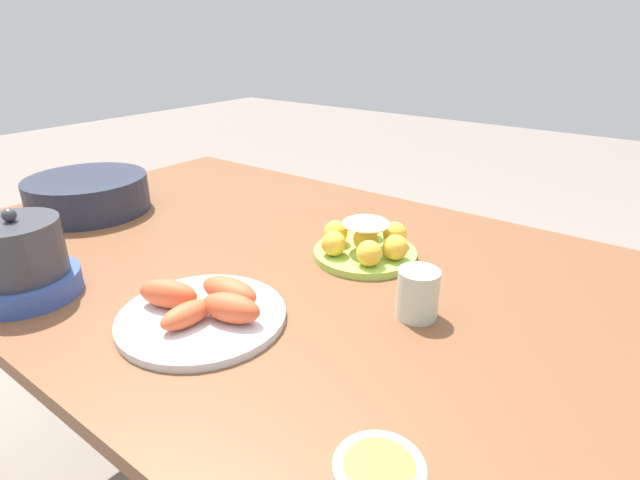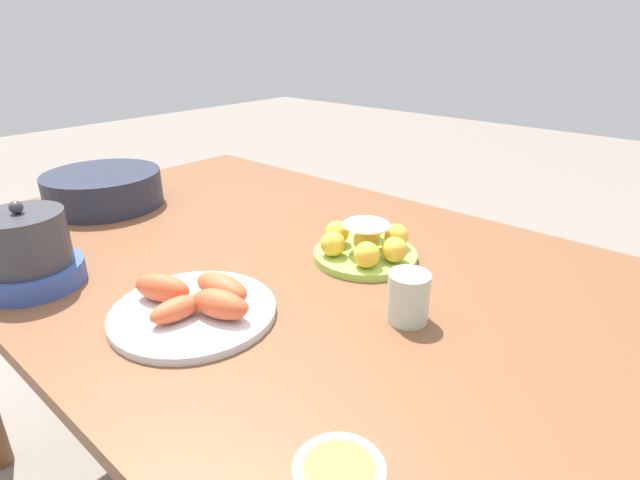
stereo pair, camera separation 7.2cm
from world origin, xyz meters
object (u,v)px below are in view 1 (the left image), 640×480
(sauce_bowl, at_px, (379,473))
(cup_near, at_px, (418,294))
(cake_plate, at_px, (366,243))
(seafood_platter, at_px, (204,309))
(warming_pot, at_px, (21,262))
(dining_table, at_px, (277,291))
(serving_bowl, at_px, (88,193))

(sauce_bowl, relative_size, cup_near, 1.16)
(cake_plate, bearing_deg, seafood_platter, 77.35)
(cup_near, bearing_deg, warming_pot, 31.17)
(dining_table, xyz_separation_m, sauce_bowl, (-0.47, 0.36, 0.10))
(cake_plate, relative_size, cup_near, 2.55)
(dining_table, relative_size, cup_near, 18.55)
(cake_plate, height_order, sauce_bowl, cake_plate)
(serving_bowl, relative_size, seafood_platter, 1.08)
(serving_bowl, bearing_deg, cup_near, -176.85)
(cake_plate, relative_size, sauce_bowl, 2.19)
(cake_plate, distance_m, seafood_platter, 0.38)
(cake_plate, xyz_separation_m, serving_bowl, (0.74, 0.20, 0.02))
(sauce_bowl, bearing_deg, cake_plate, -56.28)
(cake_plate, xyz_separation_m, sauce_bowl, (-0.32, 0.48, -0.02))
(dining_table, bearing_deg, seafood_platter, 105.26)
(cake_plate, relative_size, warming_pot, 1.19)
(warming_pot, bearing_deg, cup_near, -148.83)
(dining_table, relative_size, serving_bowl, 5.24)
(dining_table, height_order, warming_pot, warming_pot)
(dining_table, height_order, seafood_platter, seafood_platter)
(cake_plate, distance_m, cup_near, 0.24)
(cup_near, relative_size, warming_pot, 0.47)
(serving_bowl, relative_size, cup_near, 3.54)
(cake_plate, distance_m, serving_bowl, 0.77)
(sauce_bowl, bearing_deg, seafood_platter, -14.76)
(warming_pot, bearing_deg, serving_bowl, -43.37)
(cup_near, bearing_deg, dining_table, -4.84)
(serving_bowl, distance_m, sauce_bowl, 1.10)
(serving_bowl, distance_m, cup_near, 0.94)
(dining_table, relative_size, cake_plate, 7.28)
(cup_near, bearing_deg, serving_bowl, 3.15)
(dining_table, distance_m, cake_plate, 0.22)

